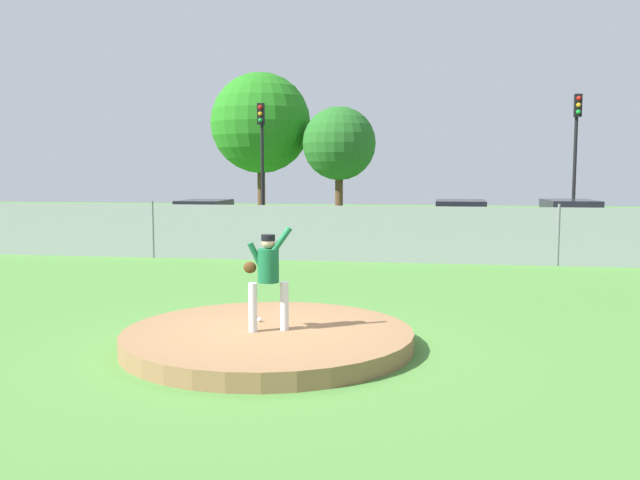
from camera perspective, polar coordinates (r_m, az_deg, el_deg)
ground_plane at (r=16.22m, az=0.52°, el=-3.70°), size 80.00×80.00×0.00m
asphalt_strip at (r=24.58m, az=3.46°, el=-0.47°), size 44.00×7.00×0.01m
pitchers_mound at (r=10.42m, az=-4.44°, el=-8.34°), size 4.46×4.46×0.27m
pitcher_youth at (r=10.14m, az=-4.48°, el=-2.71°), size 0.77×0.32×1.60m
baseball at (r=10.91m, az=-5.17°, el=-6.77°), size 0.07×0.07×0.07m
chainlink_fence at (r=20.05m, az=2.22°, el=0.54°), size 30.59×0.07×1.78m
parked_car_charcoal at (r=24.88m, az=11.85°, el=1.32°), size 2.06×4.49×1.67m
parked_car_champagne at (r=25.40m, az=-9.78°, el=1.42°), size 1.83×4.16×1.65m
parked_car_white at (r=25.24m, az=20.46°, el=1.19°), size 1.97×4.43×1.71m
traffic_light_near at (r=28.92m, az=-4.99°, el=7.93°), size 0.28×0.46×5.59m
traffic_light_far at (r=29.09m, az=20.98°, el=7.80°), size 0.28×0.46×5.79m
tree_leaning_west at (r=35.74m, az=-5.07°, el=9.87°), size 5.24×5.24×7.88m
tree_slender_far at (r=33.61m, az=1.64°, el=8.19°), size 3.65×3.65×5.94m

